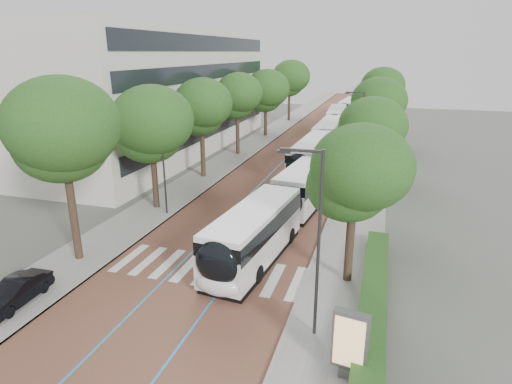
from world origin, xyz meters
TOP-DOWN VIEW (x-y plane):
  - ground at (0.00, 0.00)m, footprint 160.00×160.00m
  - road at (0.00, 40.00)m, footprint 11.00×140.00m
  - sidewalk_left at (-7.50, 40.00)m, footprint 4.00×140.00m
  - sidewalk_right at (7.50, 40.00)m, footprint 4.00×140.00m
  - kerb_left at (-5.60, 40.00)m, footprint 0.20×140.00m
  - kerb_right at (5.60, 40.00)m, footprint 0.20×140.00m
  - zebra_crossing at (0.20, 1.00)m, footprint 10.55×3.60m
  - lane_line_left at (-1.60, 40.00)m, footprint 0.12×126.00m
  - lane_line_right at (1.60, 40.00)m, footprint 0.12×126.00m
  - office_building at (-19.47, 28.00)m, footprint 18.11×40.00m
  - hedge at (9.10, 0.00)m, footprint 1.20×14.00m
  - streetlight_near at (6.62, -3.00)m, footprint 1.82×0.20m
  - streetlight_far at (6.62, 22.00)m, footprint 1.82×0.20m
  - lamp_post_left at (-6.10, 8.00)m, footprint 0.14×0.14m
  - trees_left at (-7.50, 26.77)m, footprint 6.45×61.21m
  - trees_right at (7.70, 25.54)m, footprint 5.95×47.45m
  - lead_bus at (2.71, 6.70)m, footprint 4.35×18.55m
  - bus_queued_0 at (2.10, 22.67)m, footprint 2.93×12.47m
  - bus_queued_1 at (2.09, 35.31)m, footprint 2.64×12.42m
  - bus_queued_2 at (1.46, 48.57)m, footprint 3.25×12.52m
  - bus_queued_3 at (2.19, 62.19)m, footprint 3.25×12.52m
  - ad_panel at (8.39, -5.15)m, footprint 1.34×0.59m
  - parked_car at (-7.12, -4.88)m, footprint 1.47×3.79m

SIDE VIEW (x-z plane):
  - ground at x=0.00m, z-range 0.00..0.00m
  - road at x=0.00m, z-range 0.00..0.02m
  - lane_line_left at x=-1.60m, z-range 0.02..0.03m
  - lane_line_right at x=1.60m, z-range 0.02..0.03m
  - zebra_crossing at x=0.20m, z-range 0.02..0.03m
  - sidewalk_left at x=-7.50m, z-range 0.00..0.12m
  - sidewalk_right at x=7.50m, z-range 0.00..0.12m
  - kerb_left at x=-5.60m, z-range -0.01..0.13m
  - kerb_right at x=5.60m, z-range -0.01..0.13m
  - hedge at x=9.10m, z-range 0.12..0.92m
  - parked_car at x=-7.12m, z-range 0.12..1.35m
  - ad_panel at x=8.39m, z-range 0.19..2.89m
  - bus_queued_0 at x=2.10m, z-range 0.02..3.22m
  - bus_queued_1 at x=2.09m, z-range 0.02..3.22m
  - bus_queued_2 at x=1.46m, z-range 0.02..3.22m
  - bus_queued_3 at x=2.19m, z-range 0.02..3.22m
  - lead_bus at x=2.71m, z-range 0.03..3.23m
  - lamp_post_left at x=-6.10m, z-range 0.12..8.12m
  - streetlight_near at x=6.62m, z-range 0.82..8.82m
  - streetlight_far at x=6.62m, z-range 0.82..8.82m
  - trees_right at x=7.70m, z-range 1.57..10.61m
  - trees_left at x=-7.50m, z-range 1.66..11.54m
  - office_building at x=-19.47m, z-range 0.00..14.00m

